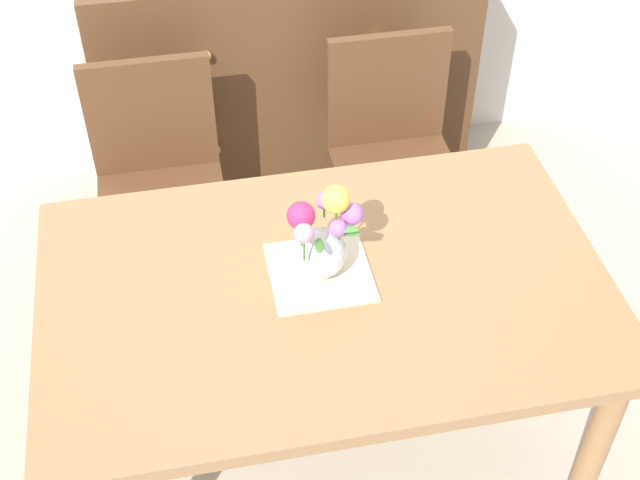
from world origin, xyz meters
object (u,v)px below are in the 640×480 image
at_px(dining_table, 325,309).
at_px(dresser, 284,79).
at_px(chair_right, 392,147).
at_px(flower_vase, 322,239).
at_px(chair_left, 159,176).

distance_m(dining_table, dresser, 1.34).
relative_size(chair_right, flower_vase, 3.61).
bearing_deg(flower_vase, dining_table, -87.98).
xyz_separation_m(dining_table, chair_left, (-0.40, 0.81, -0.13)).
xyz_separation_m(dining_table, chair_right, (0.40, 0.81, -0.13)).
bearing_deg(chair_left, flower_vase, 117.71).
xyz_separation_m(dining_table, flower_vase, (-0.00, 0.04, 0.21)).
bearing_deg(chair_right, chair_left, 0.00).
bearing_deg(dining_table, chair_left, 116.52).
distance_m(chair_left, flower_vase, 0.93).
bearing_deg(dining_table, dresser, 85.33).
relative_size(dining_table, chair_left, 1.63).
height_order(chair_left, flower_vase, flower_vase).
height_order(dresser, flower_vase, dresser).
relative_size(dining_table, flower_vase, 5.89).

